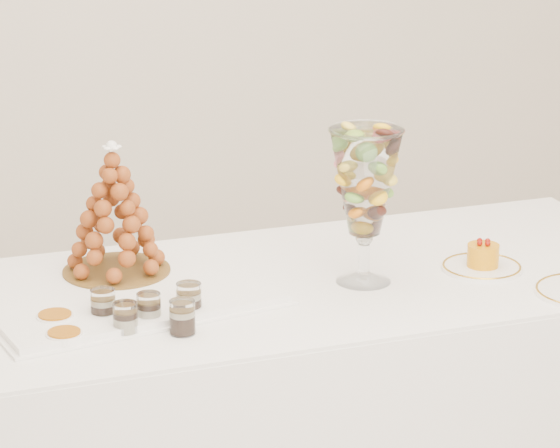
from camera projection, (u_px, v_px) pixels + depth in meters
name	position (u px, v px, depth m)	size (l,w,h in m)	color
buffet_table	(274.00, 426.00, 3.36)	(2.04, 0.82, 0.78)	white
lace_tray	(121.00, 291.00, 3.16)	(0.66, 0.50, 0.02)	white
macaron_vase	(365.00, 184.00, 3.18)	(0.18, 0.18, 0.38)	white
cake_plate	(482.00, 268.00, 3.34)	(0.20, 0.20, 0.01)	white
verrine_a	(103.00, 306.00, 3.00)	(0.06, 0.06, 0.08)	white
verrine_b	(149.00, 309.00, 2.98)	(0.05, 0.05, 0.07)	white
verrine_c	(189.00, 300.00, 3.03)	(0.06, 0.06, 0.08)	white
verrine_d	(125.00, 319.00, 2.93)	(0.06, 0.06, 0.07)	white
verrine_e	(182.00, 317.00, 2.93)	(0.06, 0.06, 0.08)	white
ramekin_back	(55.00, 320.00, 2.98)	(0.08, 0.08, 0.03)	white
ramekin_front	(64.00, 338.00, 2.89)	(0.08, 0.08, 0.03)	white
croquembouche	(114.00, 209.00, 3.21)	(0.27, 0.27, 0.33)	brown
mousse_cake	(483.00, 255.00, 3.33)	(0.08, 0.08, 0.07)	orange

